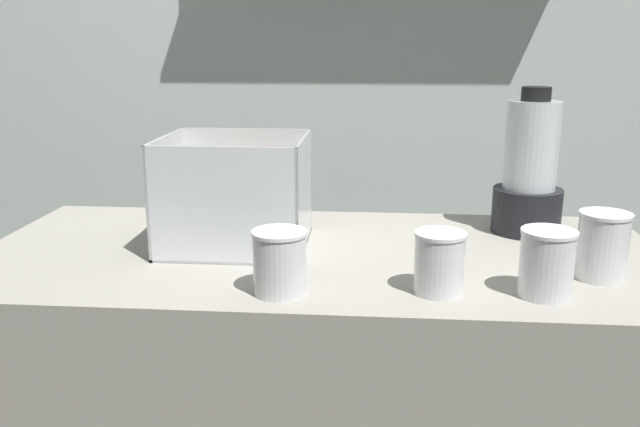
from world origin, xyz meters
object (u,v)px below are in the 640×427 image
object	(u,v)px
carrot_display_bin	(233,213)
juice_cup_orange_far_left	(280,266)
juice_cup_carrot_right	(602,249)
blender_pitcher	(529,175)
juice_cup_beet_middle	(546,266)
juice_cup_beet_left	(439,267)

from	to	relation	value
carrot_display_bin	juice_cup_orange_far_left	xyz separation A→B (m)	(0.14, -0.27, -0.02)
juice_cup_orange_far_left	juice_cup_carrot_right	bearing A→B (deg)	11.85
juice_cup_carrot_right	juice_cup_orange_far_left	bearing A→B (deg)	-168.15
blender_pitcher	juice_cup_orange_far_left	bearing A→B (deg)	-140.45
blender_pitcher	juice_cup_orange_far_left	xyz separation A→B (m)	(-0.50, -0.41, -0.08)
carrot_display_bin	juice_cup_carrot_right	bearing A→B (deg)	-11.75
juice_cup_orange_far_left	juice_cup_beet_middle	bearing A→B (deg)	3.22
juice_cup_orange_far_left	juice_cup_beet_middle	distance (m)	0.45
carrot_display_bin	juice_cup_beet_left	xyz separation A→B (m)	(0.41, -0.24, -0.02)
blender_pitcher	juice_cup_beet_middle	world-z (taller)	blender_pitcher
juice_cup_orange_far_left	juice_cup_beet_left	world-z (taller)	juice_cup_orange_far_left
carrot_display_bin	juice_cup_orange_far_left	bearing A→B (deg)	-62.76
blender_pitcher	juice_cup_beet_middle	size ratio (longest dim) A/B	2.79
juice_cup_carrot_right	blender_pitcher	bearing A→B (deg)	103.39
carrot_display_bin	juice_cup_beet_left	distance (m)	0.47
carrot_display_bin	juice_cup_orange_far_left	size ratio (longest dim) A/B	2.64
juice_cup_orange_far_left	juice_cup_beet_left	bearing A→B (deg)	5.38
juice_cup_beet_left	juice_cup_beet_middle	bearing A→B (deg)	-0.09
juice_cup_beet_left	carrot_display_bin	bearing A→B (deg)	149.40
carrot_display_bin	juice_cup_carrot_right	xyz separation A→B (m)	(0.70, -0.15, -0.01)
carrot_display_bin	blender_pitcher	xyz separation A→B (m)	(0.64, 0.15, 0.06)
juice_cup_beet_left	juice_cup_carrot_right	size ratio (longest dim) A/B	0.87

